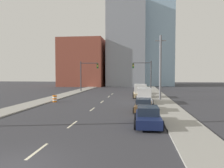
{
  "coord_description": "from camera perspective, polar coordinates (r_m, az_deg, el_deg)",
  "views": [
    {
      "loc": [
        5.12,
        -8.44,
        3.94
      ],
      "look_at": [
        0.54,
        29.11,
        2.2
      ],
      "focal_mm": 35.0,
      "sensor_mm": 36.0,
      "label": 1
    }
  ],
  "objects": [
    {
      "name": "building_office_center",
      "position": [
        76.68,
        3.92,
        10.01
      ],
      "size": [
        12.0,
        20.0,
        27.58
      ],
      "color": "gray",
      "rests_on": "ground"
    },
    {
      "name": "sedan_navy",
      "position": [
        17.15,
        9.33,
        -8.4
      ],
      "size": [
        2.1,
        4.77,
        1.45
      ],
      "rotation": [
        0.0,
        0.0,
        0.01
      ],
      "color": "#141E47",
      "rests_on": "ground"
    },
    {
      "name": "sedan_maroon",
      "position": [
        42.82,
        7.97,
        -1.79
      ],
      "size": [
        2.26,
        4.46,
        1.42
      ],
      "rotation": [
        0.0,
        0.0,
        -0.03
      ],
      "color": "maroon",
      "rests_on": "ground"
    },
    {
      "name": "lane_stripe_at_22m",
      "position": [
        30.98,
        -2.62,
        -4.67
      ],
      "size": [
        0.16,
        2.4,
        0.01
      ],
      "primitive_type": "cube",
      "color": "beige",
      "rests_on": "ground"
    },
    {
      "name": "lane_stripe_at_34m",
      "position": [
        43.07,
        0.1,
        -2.61
      ],
      "size": [
        0.16,
        2.4,
        0.01
      ],
      "primitive_type": "cube",
      "color": "beige",
      "rests_on": "ground"
    },
    {
      "name": "ground_plane",
      "position": [
        10.62,
        -23.88,
        -19.36
      ],
      "size": [
        200.0,
        200.0,
        0.0
      ],
      "primitive_type": "plane",
      "color": "#333338"
    },
    {
      "name": "traffic_signal_right",
      "position": [
        47.84,
        8.83,
        3.08
      ],
      "size": [
        4.11,
        0.35,
        6.76
      ],
      "color": "#38383D",
      "rests_on": "ground"
    },
    {
      "name": "traffic_signal_left",
      "position": [
        49.25,
        -6.92,
        3.08
      ],
      "size": [
        4.11,
        0.35,
        6.76
      ],
      "color": "#38383D",
      "rests_on": "ground"
    },
    {
      "name": "street_lamp",
      "position": [
        37.47,
        12.52,
        4.22
      ],
      "size": [
        0.44,
        0.44,
        8.69
      ],
      "color": "#4C4C51",
      "rests_on": "ground"
    },
    {
      "name": "traffic_barrel",
      "position": [
        31.68,
        -14.74,
        -3.73
      ],
      "size": [
        0.56,
        0.56,
        0.95
      ],
      "color": "orange",
      "rests_on": "ground"
    },
    {
      "name": "sedan_brown",
      "position": [
        23.34,
        8.27,
        -5.57
      ],
      "size": [
        2.19,
        4.73,
        1.35
      ],
      "rotation": [
        0.0,
        0.0,
        -0.06
      ],
      "color": "brown",
      "rests_on": "ground"
    },
    {
      "name": "lane_stripe_at_29m",
      "position": [
        37.94,
        -0.83,
        -3.32
      ],
      "size": [
        0.16,
        2.4,
        0.01
      ],
      "primitive_type": "cube",
      "color": "beige",
      "rests_on": "ground"
    },
    {
      "name": "building_glass_right",
      "position": [
        80.91,
        10.45,
        10.82
      ],
      "size": [
        13.0,
        20.0,
        31.06
      ],
      "color": "#8CADC6",
      "rests_on": "ground"
    },
    {
      "name": "box_truck_tan",
      "position": [
        36.78,
        7.37,
        -1.89
      ],
      "size": [
        2.6,
        5.27,
        2.23
      ],
      "rotation": [
        0.0,
        0.0,
        0.03
      ],
      "color": "tan",
      "rests_on": "ground"
    },
    {
      "name": "sidewalk_left",
      "position": [
        56.44,
        -7.06,
        -1.33
      ],
      "size": [
        2.87,
        92.37,
        0.12
      ],
      "color": "gray",
      "rests_on": "ground"
    },
    {
      "name": "utility_pole_right_mid",
      "position": [
        33.24,
        12.52,
        4.31
      ],
      "size": [
        1.6,
        0.32,
        9.65
      ],
      "color": "slate",
      "rests_on": "ground"
    },
    {
      "name": "box_truck_silver",
      "position": [
        29.96,
        8.34,
        -3.05
      ],
      "size": [
        2.29,
        5.89,
        2.07
      ],
      "rotation": [
        0.0,
        0.0,
        0.01
      ],
      "color": "#B2B2BC",
      "rests_on": "ground"
    },
    {
      "name": "sidewalk_right",
      "position": [
        54.87,
        10.51,
        -1.47
      ],
      "size": [
        2.87,
        92.37,
        0.12
      ],
      "color": "gray",
      "rests_on": "ground"
    },
    {
      "name": "building_brick_left",
      "position": [
        74.28,
        -7.24,
        5.43
      ],
      "size": [
        14.0,
        16.0,
        15.17
      ],
      "color": "brown",
      "rests_on": "ground"
    },
    {
      "name": "lane_stripe_at_15m",
      "position": [
        24.63,
        -5.16,
        -6.57
      ],
      "size": [
        0.16,
        2.4,
        0.01
      ],
      "primitive_type": "cube",
      "color": "beige",
      "rests_on": "ground"
    },
    {
      "name": "lane_stripe_at_2m",
      "position": [
        12.27,
        -18.89,
        -16.22
      ],
      "size": [
        0.16,
        2.4,
        0.01
      ],
      "primitive_type": "cube",
      "color": "beige",
      "rests_on": "ground"
    },
    {
      "name": "lane_stripe_at_8m",
      "position": [
        17.6,
        -10.3,
        -10.33
      ],
      "size": [
        0.16,
        2.4,
        0.01
      ],
      "primitive_type": "cube",
      "color": "beige",
      "rests_on": "ground"
    }
  ]
}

